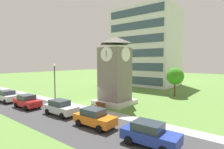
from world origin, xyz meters
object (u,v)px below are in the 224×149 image
(parked_car_white, at_px, (7,96))
(parked_car_blue, at_px, (150,134))
(clock_tower, at_px, (115,74))
(parked_car_red, at_px, (27,101))
(parked_car_silver, at_px, (60,107))
(park_bench, at_px, (100,106))
(parked_car_orange, at_px, (95,117))
(tree_streetside, at_px, (175,76))
(street_lamp, at_px, (55,79))

(parked_car_white, height_order, parked_car_blue, same)
(clock_tower, relative_size, parked_car_white, 2.24)
(parked_car_red, relative_size, parked_car_silver, 0.97)
(park_bench, xyz_separation_m, parked_car_blue, (9.39, -4.97, 0.40))
(parked_car_orange, height_order, parked_car_blue, same)
(parked_car_white, relative_size, parked_car_silver, 0.99)
(tree_streetside, bearing_deg, clock_tower, -113.24)
(street_lamp, relative_size, parked_car_red, 1.38)
(clock_tower, xyz_separation_m, street_lamp, (-6.26, -5.60, -0.66))
(tree_streetside, bearing_deg, parked_car_orange, -92.33)
(tree_streetside, xyz_separation_m, parked_car_blue, (4.95, -19.49, -2.64))
(clock_tower, bearing_deg, tree_streetside, 66.76)
(clock_tower, xyz_separation_m, tree_streetside, (4.73, 11.01, -0.73))
(parked_car_orange, bearing_deg, parked_car_red, -177.10)
(parked_car_white, bearing_deg, park_bench, 21.48)
(clock_tower, height_order, street_lamp, clock_tower)
(park_bench, relative_size, street_lamp, 0.32)
(clock_tower, bearing_deg, park_bench, -85.28)
(parked_car_blue, bearing_deg, clock_tower, 138.77)
(park_bench, xyz_separation_m, parked_car_orange, (3.65, -4.73, 0.40))
(parked_car_orange, bearing_deg, parked_car_blue, -2.32)
(parked_car_silver, height_order, parked_car_blue, same)
(parked_car_orange, relative_size, parked_car_blue, 0.98)
(clock_tower, relative_size, parked_car_red, 2.29)
(tree_streetside, relative_size, parked_car_blue, 1.19)
(park_bench, xyz_separation_m, parked_car_white, (-13.86, -5.46, 0.40))
(parked_car_silver, bearing_deg, parked_car_white, -175.44)
(parked_car_white, bearing_deg, parked_car_orange, 2.36)
(clock_tower, xyz_separation_m, parked_car_red, (-7.71, -8.84, -3.37))
(parked_car_white, height_order, parked_car_red, same)
(park_bench, height_order, parked_car_orange, parked_car_orange)
(park_bench, xyz_separation_m, tree_streetside, (4.44, 14.52, 3.04))
(park_bench, height_order, parked_car_silver, parked_car_silver)
(parked_car_white, bearing_deg, clock_tower, 33.46)
(parked_car_white, bearing_deg, parked_car_red, 1.28)
(park_bench, bearing_deg, clock_tower, 94.72)
(park_bench, distance_m, parked_car_orange, 5.99)
(clock_tower, distance_m, park_bench, 5.16)
(clock_tower, xyz_separation_m, parked_car_orange, (3.94, -8.25, -3.37))
(parked_car_red, bearing_deg, street_lamp, 65.82)
(park_bench, bearing_deg, tree_streetside, 73.01)
(parked_car_blue, bearing_deg, parked_car_silver, 177.66)
(clock_tower, distance_m, parked_car_red, 12.20)
(parked_car_orange, bearing_deg, parked_car_white, -177.64)
(tree_streetside, bearing_deg, park_bench, -106.99)
(parked_car_white, xyz_separation_m, parked_car_blue, (23.25, 0.49, -0.00))
(parked_car_red, bearing_deg, park_bench, 33.65)
(park_bench, distance_m, parked_car_red, 9.62)
(tree_streetside, height_order, parked_car_orange, tree_streetside)
(parked_car_silver, relative_size, parked_car_orange, 1.04)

